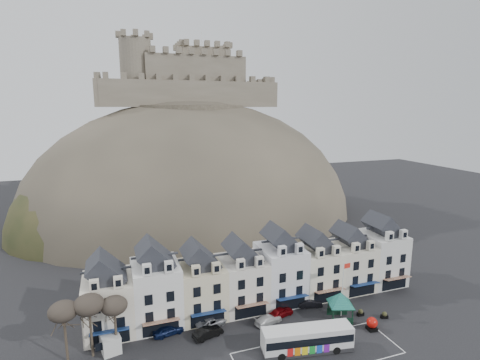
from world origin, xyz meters
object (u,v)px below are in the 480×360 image
bus (307,338)px  bus_shelter (341,299)px  red_buoy (372,324)px  white_van (108,338)px  car_silver (212,322)px  car_charcoal (310,303)px  car_black (208,332)px  flagpole (343,286)px  car_maroon (281,312)px  car_navy (168,330)px  car_white (268,319)px

bus → bus_shelter: 9.85m
bus_shelter → red_buoy: bearing=-34.5°
bus_shelter → white_van: 33.75m
red_buoy → bus: bearing=-174.5°
car_silver → car_charcoal: bearing=-109.3°
bus → car_black: 13.80m
white_van → car_silver: 14.46m
bus → flagpole: (9.39, 5.80, 3.17)m
car_silver → car_maroon: car_maroon is taller
car_navy → car_charcoal: size_ratio=1.11×
red_buoy → white_van: (-36.20, 8.73, 0.22)m
red_buoy → flagpole: flagpole is taller
car_navy → car_white: 14.78m
red_buoy → white_van: white_van is taller
bus → red_buoy: (11.30, 1.09, -0.89)m
car_silver → car_white: car_silver is taller
car_maroon → flagpole: bearing=-125.6°
car_silver → flagpole: bearing=-120.7°
car_black → car_white: 9.42m
car_black → car_white: size_ratio=0.98×
bus → red_buoy: 11.39m
white_van → car_charcoal: white_van is taller
white_van → car_black: white_van is taller
red_buoy → white_van: 37.24m
car_silver → bus: bearing=-152.5°
white_van → car_silver: white_van is taller
red_buoy → car_maroon: (-10.91, 7.68, -0.28)m
bus → car_white: (-2.23, 7.64, -1.23)m
car_silver → car_white: (8.22, -2.17, -0.01)m
bus_shelter → car_white: (-10.64, 2.77, -2.83)m
car_black → car_white: (9.42, 0.33, -0.08)m
white_van → car_silver: bearing=-12.3°
car_maroon → car_charcoal: bearing=-96.9°
car_silver → car_charcoal: (16.49, 0.00, -0.01)m
bus → flagpole: 11.48m
bus → car_charcoal: bus is taller
car_charcoal → white_van: bearing=103.5°
bus_shelter → car_silver: size_ratio=1.42×
car_navy → car_maroon: bearing=-104.8°
red_buoy → car_charcoal: red_buoy is taller
bus → car_black: size_ratio=2.80×
flagpole → red_buoy: bearing=-67.9°
bus → white_van: size_ratio=2.19×
bus_shelter → white_van: bearing=-170.3°
white_van → bus: bearing=-33.8°
car_white → car_charcoal: (8.27, 2.17, 0.01)m
car_maroon → car_charcoal: size_ratio=1.05×
car_white → car_black: bearing=75.0°
bus_shelter → car_maroon: (-8.02, 3.89, -2.76)m
car_maroon → car_navy: bearing=69.2°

